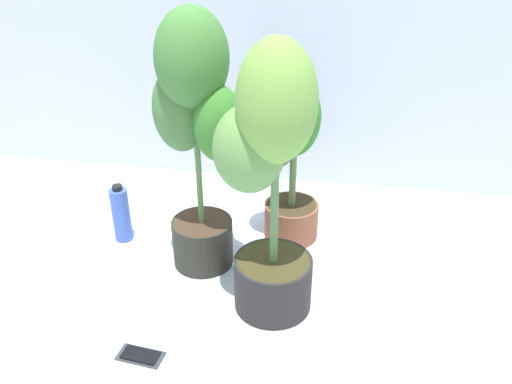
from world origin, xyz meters
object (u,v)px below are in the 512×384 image
object	(u,v)px
potted_plant_center	(197,126)
nutrient_bottle	(121,214)
potted_plant_back_right	(288,156)
cell_phone	(140,356)
potted_plant_front_right	(268,172)

from	to	relation	value
potted_plant_center	nutrient_bottle	bearing A→B (deg)	165.56
potted_plant_back_right	potted_plant_center	xyz separation A→B (m)	(-0.29, -0.24, 0.20)
potted_plant_center	potted_plant_back_right	bearing A→B (deg)	40.21
cell_phone	potted_plant_back_right	bearing A→B (deg)	160.52
cell_phone	nutrient_bottle	bearing A→B (deg)	-147.75
potted_plant_front_right	nutrient_bottle	bearing A→B (deg)	155.78
potted_plant_back_right	nutrient_bottle	world-z (taller)	potted_plant_back_right
cell_phone	nutrient_bottle	world-z (taller)	nutrient_bottle
potted_plant_front_right	potted_plant_center	world-z (taller)	potted_plant_center
potted_plant_front_right	potted_plant_back_right	world-z (taller)	potted_plant_front_right
potted_plant_back_right	potted_plant_center	distance (m)	0.43
potted_plant_front_right	cell_phone	xyz separation A→B (m)	(-0.34, -0.31, -0.51)
potted_plant_front_right	potted_plant_center	bearing A→B (deg)	144.69
potted_plant_back_right	potted_plant_center	world-z (taller)	potted_plant_center
potted_plant_center	nutrient_bottle	xyz separation A→B (m)	(-0.37, 0.09, -0.45)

